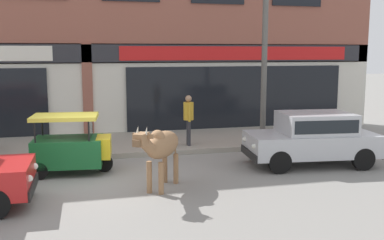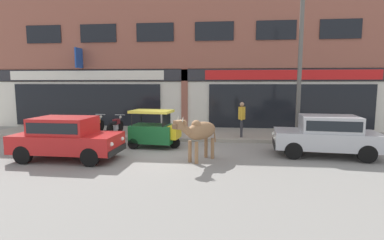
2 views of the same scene
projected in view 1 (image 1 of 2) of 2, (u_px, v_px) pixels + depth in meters
ground_plane at (97, 181)px, 10.87m from camera, size 90.00×90.00×0.00m
sidewalk at (91, 145)px, 14.69m from camera, size 19.00×3.61×0.15m
shop_building at (85, 19)px, 16.03m from camera, size 23.00×1.40×8.98m
cow at (161, 146)px, 10.10m from camera, size 1.43×1.87×1.61m
car_1 at (313, 136)px, 12.32m from camera, size 3.73×1.97×1.46m
auto_rickshaw at (71, 148)px, 11.53m from camera, size 2.05×1.34×1.52m
pedestrian at (189, 115)px, 14.18m from camera, size 0.32×0.50×1.60m
utility_pole at (265, 52)px, 14.13m from camera, size 0.18×0.18×5.89m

